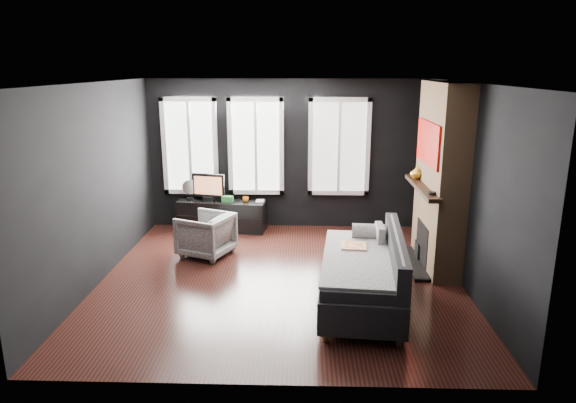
{
  "coord_description": "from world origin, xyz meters",
  "views": [
    {
      "loc": [
        0.32,
        -6.72,
        2.9
      ],
      "look_at": [
        0.1,
        0.3,
        1.05
      ],
      "focal_mm": 32.0,
      "sensor_mm": 36.0,
      "label": 1
    }
  ],
  "objects_px": {
    "monitor": "(209,185)",
    "mantel_vase": "(417,173)",
    "book": "(256,196)",
    "media_console": "(222,215)",
    "armchair": "(206,233)",
    "mug": "(246,199)",
    "sofa": "(362,270)"
  },
  "relations": [
    {
      "from": "media_console",
      "to": "book",
      "type": "xyz_separation_m",
      "value": [
        0.62,
        -0.03,
        0.37
      ]
    },
    {
      "from": "sofa",
      "to": "book",
      "type": "xyz_separation_m",
      "value": [
        -1.59,
        2.96,
        0.18
      ]
    },
    {
      "from": "sofa",
      "to": "book",
      "type": "height_order",
      "value": "sofa"
    },
    {
      "from": "sofa",
      "to": "mug",
      "type": "distance_m",
      "value": 3.43
    },
    {
      "from": "mug",
      "to": "book",
      "type": "relative_size",
      "value": 0.58
    },
    {
      "from": "armchair",
      "to": "mug",
      "type": "bearing_deg",
      "value": -178.13
    },
    {
      "from": "armchair",
      "to": "book",
      "type": "height_order",
      "value": "armchair"
    },
    {
      "from": "sofa",
      "to": "monitor",
      "type": "xyz_separation_m",
      "value": [
        -2.46,
        3.03,
        0.36
      ]
    },
    {
      "from": "media_console",
      "to": "mug",
      "type": "height_order",
      "value": "mug"
    },
    {
      "from": "armchair",
      "to": "mug",
      "type": "xyz_separation_m",
      "value": [
        0.49,
        1.27,
        0.23
      ]
    },
    {
      "from": "sofa",
      "to": "armchair",
      "type": "distance_m",
      "value": 2.81
    },
    {
      "from": "media_console",
      "to": "mantel_vase",
      "type": "distance_m",
      "value": 3.58
    },
    {
      "from": "armchair",
      "to": "media_console",
      "type": "bearing_deg",
      "value": -159.24
    },
    {
      "from": "media_console",
      "to": "book",
      "type": "height_order",
      "value": "book"
    },
    {
      "from": "mug",
      "to": "mantel_vase",
      "type": "distance_m",
      "value": 3.08
    },
    {
      "from": "sofa",
      "to": "mantel_vase",
      "type": "xyz_separation_m",
      "value": [
        1.0,
        1.8,
        0.87
      ]
    },
    {
      "from": "media_console",
      "to": "mantel_vase",
      "type": "height_order",
      "value": "mantel_vase"
    },
    {
      "from": "monitor",
      "to": "mantel_vase",
      "type": "distance_m",
      "value": 3.7
    },
    {
      "from": "monitor",
      "to": "book",
      "type": "distance_m",
      "value": 0.88
    },
    {
      "from": "book",
      "to": "sofa",
      "type": "bearing_deg",
      "value": -61.71
    },
    {
      "from": "armchair",
      "to": "book",
      "type": "bearing_deg",
      "value": 175.69
    },
    {
      "from": "monitor",
      "to": "book",
      "type": "xyz_separation_m",
      "value": [
        0.86,
        -0.07,
        -0.18
      ]
    },
    {
      "from": "mantel_vase",
      "to": "mug",
      "type": "bearing_deg",
      "value": 157.92
    },
    {
      "from": "sofa",
      "to": "armchair",
      "type": "bearing_deg",
      "value": 149.24
    },
    {
      "from": "armchair",
      "to": "mantel_vase",
      "type": "bearing_deg",
      "value": 115.56
    },
    {
      "from": "armchair",
      "to": "monitor",
      "type": "height_order",
      "value": "monitor"
    },
    {
      "from": "mug",
      "to": "book",
      "type": "height_order",
      "value": "book"
    },
    {
      "from": "media_console",
      "to": "monitor",
      "type": "xyz_separation_m",
      "value": [
        -0.24,
        0.03,
        0.55
      ]
    },
    {
      "from": "book",
      "to": "media_console",
      "type": "bearing_deg",
      "value": 177.05
    },
    {
      "from": "media_console",
      "to": "book",
      "type": "distance_m",
      "value": 0.73
    },
    {
      "from": "armchair",
      "to": "monitor",
      "type": "distance_m",
      "value": 1.46
    },
    {
      "from": "media_console",
      "to": "book",
      "type": "relative_size",
      "value": 8.03
    }
  ]
}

